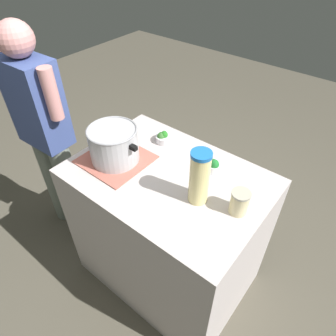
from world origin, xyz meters
The scene contains 9 objects.
ground_plane centered at (0.00, 0.00, 0.00)m, with size 8.00×8.00×0.00m, color #565043.
counter_slab centered at (0.00, 0.00, 0.47)m, with size 1.05×0.73×0.94m, color beige.
dish_cloth centered at (0.31, 0.08, 0.94)m, with size 0.35×0.34×0.01m, color #B76455.
cooking_pot centered at (0.31, 0.08, 1.04)m, with size 0.34×0.27×0.19m.
lemonade_pitcher centered at (-0.22, 0.04, 1.08)m, with size 0.10×0.10×0.28m.
mason_jar centered at (-0.41, -0.01, 1.00)m, with size 0.09×0.09×0.12m.
broccoli_bowl_front centered at (-0.16, -0.18, 0.97)m, with size 0.10×0.10×0.08m.
broccoli_bowl_center centered at (0.21, -0.22, 0.96)m, with size 0.11×0.11×0.07m.
person_cook centered at (0.92, 0.13, 0.87)m, with size 0.50×0.22×1.58m.
Camera 1 is at (-0.73, 0.91, 2.00)m, focal length 32.18 mm.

